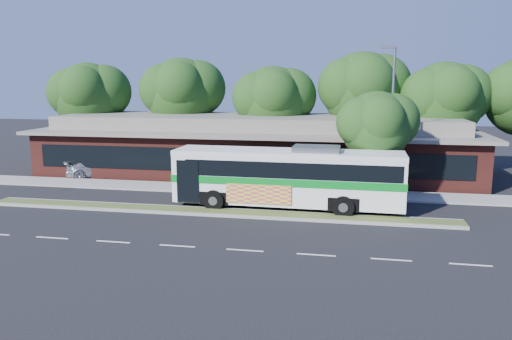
% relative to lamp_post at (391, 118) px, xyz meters
% --- Properties ---
extents(ground, '(120.00, 120.00, 0.00)m').
position_rel_lamp_post_xyz_m(ground, '(-9.56, -6.00, -4.90)').
color(ground, black).
rests_on(ground, ground).
extents(median_strip, '(26.00, 1.10, 0.15)m').
position_rel_lamp_post_xyz_m(median_strip, '(-9.56, -5.40, -4.83)').
color(median_strip, '#3C5022').
rests_on(median_strip, ground).
extents(sidewalk, '(44.00, 2.60, 0.12)m').
position_rel_lamp_post_xyz_m(sidewalk, '(-9.56, 0.40, -4.84)').
color(sidewalk, gray).
rests_on(sidewalk, ground).
extents(parking_lot, '(14.00, 12.00, 0.01)m').
position_rel_lamp_post_xyz_m(parking_lot, '(-27.56, 4.00, -4.90)').
color(parking_lot, black).
rests_on(parking_lot, ground).
extents(plaza_building, '(33.20, 11.20, 4.45)m').
position_rel_lamp_post_xyz_m(plaza_building, '(-9.56, 6.99, -2.77)').
color(plaza_building, '#59221C').
rests_on(plaza_building, ground).
extents(lamp_post, '(0.93, 0.18, 9.07)m').
position_rel_lamp_post_xyz_m(lamp_post, '(0.00, 0.00, 0.00)').
color(lamp_post, slate).
rests_on(lamp_post, ground).
extents(tree_bg_a, '(6.47, 5.80, 8.63)m').
position_rel_lamp_post_xyz_m(tree_bg_a, '(-24.15, 9.14, 0.97)').
color(tree_bg_a, black).
rests_on(tree_bg_a, ground).
extents(tree_bg_b, '(6.69, 6.00, 9.00)m').
position_rel_lamp_post_xyz_m(tree_bg_b, '(-16.13, 10.14, 1.24)').
color(tree_bg_b, black).
rests_on(tree_bg_b, ground).
extents(tree_bg_c, '(6.24, 5.60, 8.26)m').
position_rel_lamp_post_xyz_m(tree_bg_c, '(-8.16, 9.13, 0.69)').
color(tree_bg_c, black).
rests_on(tree_bg_c, ground).
extents(tree_bg_d, '(6.91, 6.20, 9.37)m').
position_rel_lamp_post_xyz_m(tree_bg_d, '(-1.12, 10.15, 1.52)').
color(tree_bg_d, black).
rests_on(tree_bg_d, ground).
extents(tree_bg_e, '(6.47, 5.80, 8.50)m').
position_rel_lamp_post_xyz_m(tree_bg_e, '(4.85, 9.14, 0.84)').
color(tree_bg_e, black).
rests_on(tree_bg_e, ground).
extents(transit_bus, '(12.78, 3.18, 3.57)m').
position_rel_lamp_post_xyz_m(transit_bus, '(-5.66, -3.60, -2.92)').
color(transit_bus, white).
rests_on(transit_bus, ground).
extents(sedan, '(4.96, 3.63, 1.34)m').
position_rel_lamp_post_xyz_m(sedan, '(-20.71, 2.97, -4.24)').
color(sedan, '#AEB1B6').
rests_on(sedan, ground).
extents(sidewalk_tree, '(4.60, 4.12, 6.50)m').
position_rel_lamp_post_xyz_m(sidewalk_tree, '(-0.60, -0.60, -0.37)').
color(sidewalk_tree, black).
rests_on(sidewalk_tree, ground).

